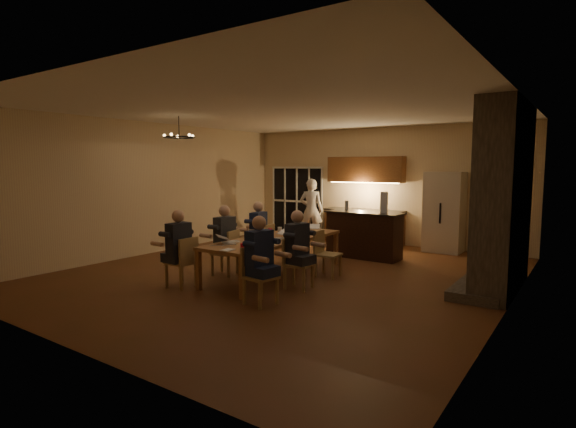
# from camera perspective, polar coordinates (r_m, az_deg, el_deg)

# --- Properties ---
(floor) EXTENTS (9.00, 9.00, 0.00)m
(floor) POSITION_cam_1_polar(r_m,az_deg,el_deg) (9.04, -0.11, -7.59)
(floor) COLOR brown
(floor) RESTS_ON ground
(back_wall) EXTENTS (8.00, 0.04, 3.20)m
(back_wall) POSITION_cam_1_polar(r_m,az_deg,el_deg) (12.77, 11.50, 3.55)
(back_wall) COLOR beige
(back_wall) RESTS_ON ground
(left_wall) EXTENTS (0.04, 9.00, 3.20)m
(left_wall) POSITION_cam_1_polar(r_m,az_deg,el_deg) (11.56, -16.77, 3.16)
(left_wall) COLOR beige
(left_wall) RESTS_ON ground
(right_wall) EXTENTS (0.04, 9.00, 3.20)m
(right_wall) POSITION_cam_1_polar(r_m,az_deg,el_deg) (7.31, 26.80, 1.24)
(right_wall) COLOR beige
(right_wall) RESTS_ON ground
(ceiling) EXTENTS (8.00, 9.00, 0.04)m
(ceiling) POSITION_cam_1_polar(r_m,az_deg,el_deg) (8.85, -0.12, 13.12)
(ceiling) COLOR white
(ceiling) RESTS_ON back_wall
(french_doors) EXTENTS (1.86, 0.08, 2.10)m
(french_doors) POSITION_cam_1_polar(r_m,az_deg,el_deg) (14.04, 1.18, 1.63)
(french_doors) COLOR black
(french_doors) RESTS_ON ground
(fireplace) EXTENTS (0.58, 2.50, 3.20)m
(fireplace) POSITION_cam_1_polar(r_m,az_deg,el_deg) (8.54, 25.77, 1.89)
(fireplace) COLOR #63584E
(fireplace) RESTS_ON ground
(kitchenette) EXTENTS (2.24, 0.68, 2.40)m
(kitchenette) POSITION_cam_1_polar(r_m,az_deg,el_deg) (12.63, 9.64, 1.74)
(kitchenette) COLOR brown
(kitchenette) RESTS_ON ground
(refrigerator) EXTENTS (0.90, 0.68, 2.00)m
(refrigerator) POSITION_cam_1_polar(r_m,az_deg,el_deg) (11.84, 19.22, 0.23)
(refrigerator) COLOR beige
(refrigerator) RESTS_ON ground
(dining_table) EXTENTS (1.10, 3.26, 0.75)m
(dining_table) POSITION_cam_1_polar(r_m,az_deg,el_deg) (8.80, -1.65, -5.46)
(dining_table) COLOR #A36B41
(dining_table) RESTS_ON ground
(bar_island) EXTENTS (1.81, 0.72, 1.08)m
(bar_island) POSITION_cam_1_polar(r_m,az_deg,el_deg) (10.65, 9.62, -2.62)
(bar_island) COLOR black
(bar_island) RESTS_ON ground
(chair_left_near) EXTENTS (0.45, 0.45, 0.89)m
(chair_left_near) POSITION_cam_1_polar(r_m,az_deg,el_deg) (8.23, -13.43, -5.93)
(chair_left_near) COLOR tan
(chair_left_near) RESTS_ON ground
(chair_left_mid) EXTENTS (0.52, 0.52, 0.89)m
(chair_left_mid) POSITION_cam_1_polar(r_m,az_deg,el_deg) (8.97, -8.03, -4.84)
(chair_left_mid) COLOR tan
(chair_left_mid) RESTS_ON ground
(chair_left_far) EXTENTS (0.45, 0.45, 0.89)m
(chair_left_far) POSITION_cam_1_polar(r_m,az_deg,el_deg) (9.80, -3.46, -3.86)
(chair_left_far) COLOR tan
(chair_left_far) RESTS_ON ground
(chair_right_near) EXTENTS (0.51, 0.51, 0.89)m
(chair_right_near) POSITION_cam_1_polar(r_m,az_deg,el_deg) (6.99, -3.49, -7.90)
(chair_right_near) COLOR tan
(chair_right_near) RESTS_ON ground
(chair_right_mid) EXTENTS (0.50, 0.50, 0.89)m
(chair_right_mid) POSITION_cam_1_polar(r_m,az_deg,el_deg) (7.86, 1.36, -6.33)
(chair_right_mid) COLOR tan
(chair_right_mid) RESTS_ON ground
(chair_right_far) EXTENTS (0.47, 0.47, 0.89)m
(chair_right_far) POSITION_cam_1_polar(r_m,az_deg,el_deg) (8.75, 5.12, -5.08)
(chair_right_far) COLOR tan
(chair_right_far) RESTS_ON ground
(person_left_near) EXTENTS (0.62, 0.62, 1.38)m
(person_left_near) POSITION_cam_1_polar(r_m,az_deg,el_deg) (8.13, -13.68, -4.33)
(person_left_near) COLOR #262A31
(person_left_near) RESTS_ON ground
(person_right_near) EXTENTS (0.69, 0.69, 1.38)m
(person_right_near) POSITION_cam_1_polar(r_m,az_deg,el_deg) (7.00, -3.65, -5.84)
(person_right_near) COLOR #1D2648
(person_right_near) RESTS_ON ground
(person_left_mid) EXTENTS (0.62, 0.62, 1.38)m
(person_left_mid) POSITION_cam_1_polar(r_m,az_deg,el_deg) (8.92, -8.03, -3.30)
(person_left_mid) COLOR #363A3F
(person_left_mid) RESTS_ON ground
(person_right_mid) EXTENTS (0.68, 0.68, 1.38)m
(person_right_mid) POSITION_cam_1_polar(r_m,az_deg,el_deg) (7.84, 1.18, -4.54)
(person_right_mid) COLOR #262A31
(person_right_mid) RESTS_ON ground
(person_left_far) EXTENTS (0.69, 0.69, 1.38)m
(person_left_far) POSITION_cam_1_polar(r_m,az_deg,el_deg) (9.76, -3.76, -2.45)
(person_left_far) COLOR #1D2648
(person_left_far) RESTS_ON ground
(standing_person) EXTENTS (0.76, 0.64, 1.79)m
(standing_person) POSITION_cam_1_polar(r_m,az_deg,el_deg) (12.73, 2.97, 0.48)
(standing_person) COLOR silver
(standing_person) RESTS_ON ground
(chandelier) EXTENTS (0.65, 0.65, 0.03)m
(chandelier) POSITION_cam_1_polar(r_m,az_deg,el_deg) (9.98, -13.66, 9.44)
(chandelier) COLOR black
(chandelier) RESTS_ON ceiling
(laptop_a) EXTENTS (0.42, 0.42, 0.23)m
(laptop_a) POSITION_cam_1_polar(r_m,az_deg,el_deg) (8.13, -7.56, -2.96)
(laptop_a) COLOR silver
(laptop_a) RESTS_ON dining_table
(laptop_b) EXTENTS (0.41, 0.39, 0.23)m
(laptop_b) POSITION_cam_1_polar(r_m,az_deg,el_deg) (7.84, -3.97, -3.26)
(laptop_b) COLOR silver
(laptop_b) RESTS_ON dining_table
(laptop_c) EXTENTS (0.34, 0.30, 0.23)m
(laptop_c) POSITION_cam_1_polar(r_m,az_deg,el_deg) (8.87, -3.31, -2.17)
(laptop_c) COLOR silver
(laptop_c) RESTS_ON dining_table
(laptop_d) EXTENTS (0.36, 0.32, 0.23)m
(laptop_d) POSITION_cam_1_polar(r_m,az_deg,el_deg) (8.56, -0.73, -2.47)
(laptop_d) COLOR silver
(laptop_d) RESTS_ON dining_table
(laptop_e) EXTENTS (0.33, 0.29, 0.23)m
(laptop_e) POSITION_cam_1_polar(r_m,az_deg,el_deg) (9.69, 1.11, -1.47)
(laptop_e) COLOR silver
(laptop_e) RESTS_ON dining_table
(laptop_f) EXTENTS (0.41, 0.39, 0.23)m
(laptop_f) POSITION_cam_1_polar(r_m,az_deg,el_deg) (9.40, 3.03, -1.71)
(laptop_f) COLOR silver
(laptop_f) RESTS_ON dining_table
(mug_front) EXTENTS (0.07, 0.07, 0.10)m
(mug_front) POSITION_cam_1_polar(r_m,az_deg,el_deg) (8.35, -4.13, -3.13)
(mug_front) COLOR white
(mug_front) RESTS_ON dining_table
(mug_mid) EXTENTS (0.09, 0.09, 0.10)m
(mug_mid) POSITION_cam_1_polar(r_m,az_deg,el_deg) (9.15, 1.14, -2.31)
(mug_mid) COLOR white
(mug_mid) RESTS_ON dining_table
(mug_back) EXTENTS (0.09, 0.09, 0.10)m
(mug_back) POSITION_cam_1_polar(r_m,az_deg,el_deg) (9.54, -1.06, -1.97)
(mug_back) COLOR white
(mug_back) RESTS_ON dining_table
(redcup_near) EXTENTS (0.10, 0.10, 0.12)m
(redcup_near) POSITION_cam_1_polar(r_m,az_deg,el_deg) (7.47, -5.71, -4.16)
(redcup_near) COLOR red
(redcup_near) RESTS_ON dining_table
(redcup_mid) EXTENTS (0.08, 0.08, 0.12)m
(redcup_mid) POSITION_cam_1_polar(r_m,az_deg,el_deg) (9.20, -2.29, -2.21)
(redcup_mid) COLOR red
(redcup_mid) RESTS_ON dining_table
(can_silver) EXTENTS (0.07, 0.07, 0.12)m
(can_silver) POSITION_cam_1_polar(r_m,az_deg,el_deg) (8.18, -4.21, -3.25)
(can_silver) COLOR #B2B2B7
(can_silver) RESTS_ON dining_table
(can_cola) EXTENTS (0.06, 0.06, 0.12)m
(can_cola) POSITION_cam_1_polar(r_m,az_deg,el_deg) (9.98, 2.85, -1.56)
(can_cola) COLOR #3F0F0C
(can_cola) RESTS_ON dining_table
(can_right) EXTENTS (0.06, 0.06, 0.12)m
(can_right) POSITION_cam_1_polar(r_m,az_deg,el_deg) (8.68, 1.54, -2.70)
(can_right) COLOR #B2B2B7
(can_right) RESTS_ON dining_table
(plate_near) EXTENTS (0.23, 0.23, 0.02)m
(plate_near) POSITION_cam_1_polar(r_m,az_deg,el_deg) (8.03, -2.27, -3.78)
(plate_near) COLOR white
(plate_near) RESTS_ON dining_table
(plate_left) EXTENTS (0.25, 0.25, 0.02)m
(plate_left) POSITION_cam_1_polar(r_m,az_deg,el_deg) (8.30, -6.99, -3.50)
(plate_left) COLOR white
(plate_left) RESTS_ON dining_table
(plate_far) EXTENTS (0.23, 0.23, 0.02)m
(plate_far) POSITION_cam_1_polar(r_m,az_deg,el_deg) (9.18, 3.10, -2.55)
(plate_far) COLOR white
(plate_far) RESTS_ON dining_table
(notepad) EXTENTS (0.18, 0.24, 0.01)m
(notepad) POSITION_cam_1_polar(r_m,az_deg,el_deg) (7.51, -7.68, -4.55)
(notepad) COLOR white
(notepad) RESTS_ON dining_table
(bar_bottle) EXTENTS (0.08, 0.08, 0.24)m
(bar_bottle) POSITION_cam_1_polar(r_m,az_deg,el_deg) (10.81, 7.46, 1.06)
(bar_bottle) COLOR #99999E
(bar_bottle) RESTS_ON bar_island
(bar_blender) EXTENTS (0.18, 0.18, 0.48)m
(bar_blender) POSITION_cam_1_polar(r_m,az_deg,el_deg) (10.39, 12.10, 1.44)
(bar_blender) COLOR silver
(bar_blender) RESTS_ON bar_island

